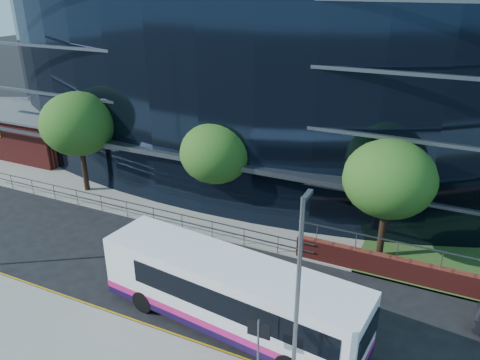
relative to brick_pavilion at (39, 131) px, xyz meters
The scene contains 14 objects.
ground 25.88m from the brick_pavilion, 31.53° to the right, with size 200.00×200.00×0.00m, color black.
kerb 26.41m from the brick_pavilion, 33.38° to the right, with size 80.00×0.25×0.16m, color gray.
yellow_line_outer 26.31m from the brick_pavilion, 33.02° to the right, with size 80.00×0.08×0.01m, color gold.
yellow_line_inner 26.23m from the brick_pavilion, 32.74° to the right, with size 80.00×0.08×0.01m, color gold.
far_forecourt 16.30m from the brick_pavilion, ahead, with size 50.00×8.00×0.10m, color gray.
glass_office 20.37m from the brick_pavilion, 22.21° to the left, with size 44.00×23.10×16.00m.
brick_pavilion is the anchor object (origin of this frame).
guard_railings 15.48m from the brick_pavilion, 24.90° to the right, with size 24.00×0.05×1.10m.
street_sign 30.49m from the brick_pavilion, 29.65° to the right, with size 0.85×0.09×2.80m.
tree_far_a 10.48m from the brick_pavilion, 26.55° to the right, with size 4.95×4.95×6.98m.
tree_far_b 19.55m from the brick_pavilion, 11.88° to the right, with size 4.29×4.29×6.05m.
tree_far_c 29.46m from the brick_pavilion, ahead, with size 4.62×4.62×6.51m.
streetlight_east 32.19m from the brick_pavilion, 29.24° to the right, with size 0.15×0.77×8.00m.
city_bus 27.40m from the brick_pavilion, 27.60° to the right, with size 11.86×3.94×3.15m.
Camera 1 is at (9.35, -13.42, 13.65)m, focal length 35.00 mm.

